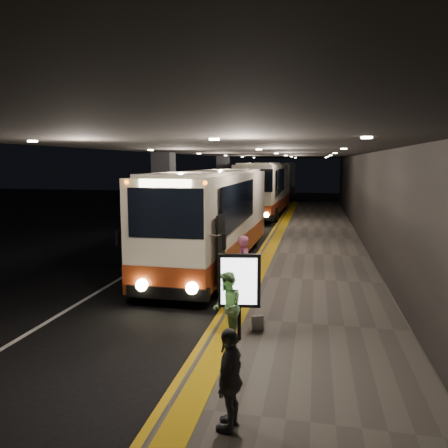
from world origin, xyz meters
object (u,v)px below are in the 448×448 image
Objects in this scene: coach_main at (214,221)px; passenger_boarding at (245,266)px; coach_second at (266,191)px; bag_plain at (229,373)px; stanchion_post at (252,278)px; passenger_waiting_grey at (230,378)px; info_sign at (239,282)px; passenger_waiting_green at (227,307)px; bag_polka at (257,323)px; coach_third at (276,184)px.

passenger_boarding is at bearing -65.18° from coach_main.
coach_second reaches higher than passenger_boarding.
coach_second is 26.00m from bag_plain.
coach_second is at bearing 95.43° from stanchion_post.
passenger_boarding is 5.35× the size of bag_plain.
coach_second reaches higher than coach_main.
passenger_waiting_grey reaches higher than stanchion_post.
passenger_boarding reaches higher than bag_plain.
stanchion_post is at bearing 83.20° from info_sign.
passenger_waiting_grey is at bearing 178.94° from passenger_boarding.
stanchion_post is at bearing -169.21° from passenger_waiting_grey.
coach_main is at bearing -88.39° from coach_second.
bag_polka is (0.55, 0.79, -0.60)m from passenger_waiting_green.
info_sign is (2.15, -24.00, -0.40)m from coach_second.
passenger_waiting_green is at bearing -162.25° from passenger_waiting_grey.
stanchion_post is at bearing 161.61° from passenger_waiting_green.
bag_plain is 0.17× the size of info_sign.
info_sign reaches higher than passenger_boarding.
passenger_waiting_grey is 3.86m from bag_polka.
coach_main is at bearing 104.59° from bag_plain.
bag_plain is at bearing -86.50° from stanchion_post.
coach_main reaches higher than bag_polka.
coach_second is 0.99× the size of coach_third.
bag_polka is at bearing -78.84° from stanchion_post.
stanchion_post is (-0.57, 6.15, -0.18)m from passenger_waiting_grey.
coach_second is 6.42× the size of info_sign.
bag_polka is at bearing -172.64° from passenger_boarding.
passenger_waiting_green is 3.09m from passenger_waiting_grey.
passenger_boarding is 3.27m from passenger_waiting_green.
coach_third reaches higher than passenger_boarding.
passenger_waiting_grey is at bearing -82.38° from coach_third.
coach_main is 0.94× the size of coach_second.
info_sign is at bearing -115.04° from bag_polka.
passenger_boarding is at bearing 165.76° from passenger_waiting_green.
coach_third is 35.67m from passenger_waiting_green.
bag_polka is 0.18× the size of info_sign.
bag_plain is (2.42, -9.29, -1.40)m from coach_main.
passenger_waiting_green reaches higher than passenger_waiting_grey.
coach_main is 6.02× the size of info_sign.
bag_plain is (-0.27, 1.30, -0.59)m from passenger_waiting_grey.
info_sign is (0.39, -3.13, 0.41)m from passenger_boarding.
coach_second is 24.22m from passenger_waiting_green.
bag_polka is (-0.11, 3.81, -0.59)m from passenger_waiting_grey.
passenger_boarding is 5.26× the size of bag_polka.
passenger_waiting_grey is 3.22m from info_sign.
stanchion_post is at bearing -129.05° from passenger_boarding.
coach_third is 10.79× the size of stanchion_post.
coach_third is 38.72m from passenger_waiting_grey.
info_sign reaches higher than passenger_waiting_grey.
passenger_waiting_grey is at bearing -4.58° from passenger_waiting_green.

